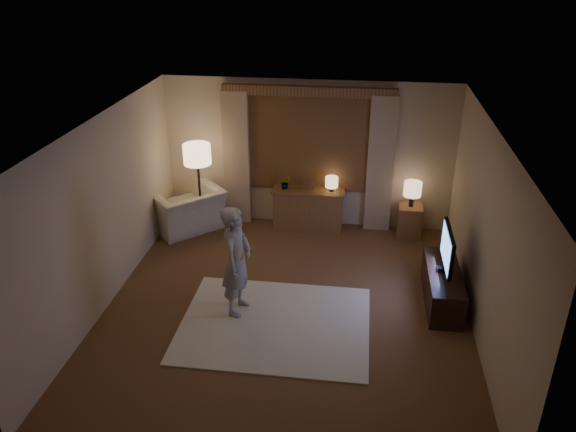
% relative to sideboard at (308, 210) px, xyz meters
% --- Properties ---
extents(room, '(5.04, 5.54, 2.64)m').
position_rel_sideboard_xyz_m(room, '(-0.04, -2.00, 0.98)').
color(room, brown).
rests_on(room, ground).
extents(rug, '(2.50, 2.00, 0.02)m').
position_rel_sideboard_xyz_m(rug, '(-0.14, -2.89, -0.34)').
color(rug, beige).
rests_on(rug, floor).
extents(sideboard, '(1.20, 0.40, 0.70)m').
position_rel_sideboard_xyz_m(sideboard, '(0.00, 0.00, 0.00)').
color(sideboard, brown).
rests_on(sideboard, floor).
extents(picture_frame, '(0.16, 0.02, 0.20)m').
position_rel_sideboard_xyz_m(picture_frame, '(-0.00, 0.00, 0.45)').
color(picture_frame, brown).
rests_on(picture_frame, sideboard).
extents(plant, '(0.17, 0.13, 0.30)m').
position_rel_sideboard_xyz_m(plant, '(-0.40, 0.00, 0.50)').
color(plant, '#999999').
rests_on(plant, sideboard).
extents(table_lamp_sideboard, '(0.22, 0.22, 0.30)m').
position_rel_sideboard_xyz_m(table_lamp_sideboard, '(0.40, 0.00, 0.55)').
color(table_lamp_sideboard, black).
rests_on(table_lamp_sideboard, sideboard).
extents(floor_lamp, '(0.46, 0.46, 1.60)m').
position_rel_sideboard_xyz_m(floor_lamp, '(-1.85, -0.34, 0.99)').
color(floor_lamp, black).
rests_on(floor_lamp, floor).
extents(armchair, '(1.55, 1.54, 0.76)m').
position_rel_sideboard_xyz_m(armchair, '(-2.13, -0.32, 0.03)').
color(armchair, beige).
rests_on(armchair, floor).
extents(side_table, '(0.40, 0.40, 0.56)m').
position_rel_sideboard_xyz_m(side_table, '(1.77, -0.05, -0.07)').
color(side_table, brown).
rests_on(side_table, floor).
extents(table_lamp_side, '(0.30, 0.30, 0.44)m').
position_rel_sideboard_xyz_m(table_lamp_side, '(1.77, -0.05, 0.52)').
color(table_lamp_side, black).
rests_on(table_lamp_side, side_table).
extents(tv_stand, '(0.45, 1.40, 0.50)m').
position_rel_sideboard_xyz_m(tv_stand, '(2.11, -2.04, -0.10)').
color(tv_stand, black).
rests_on(tv_stand, floor).
extents(tv, '(0.21, 0.88, 0.63)m').
position_rel_sideboard_xyz_m(tv, '(2.11, -2.04, 0.50)').
color(tv, black).
rests_on(tv, tv_stand).
extents(person, '(0.46, 0.62, 1.56)m').
position_rel_sideboard_xyz_m(person, '(-0.69, -2.65, 0.45)').
color(person, '#A49E97').
rests_on(person, rug).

